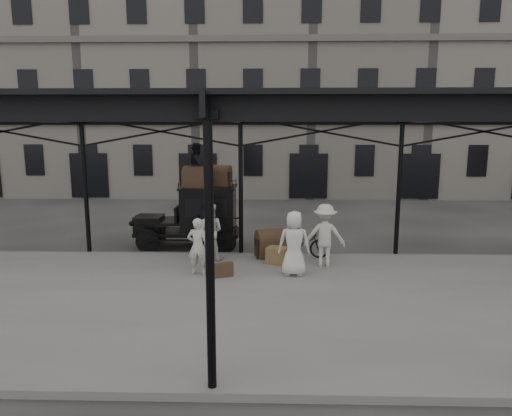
{
  "coord_description": "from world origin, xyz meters",
  "views": [
    {
      "loc": [
        0.86,
        -12.37,
        4.18
      ],
      "look_at": [
        0.5,
        1.6,
        1.7
      ],
      "focal_mm": 32.0,
      "sensor_mm": 36.0,
      "label": 1
    }
  ],
  "objects_px": {
    "taxi": "(200,214)",
    "steamer_trunk_roof_near": "(196,178)",
    "steamer_trunk_platform": "(272,245)",
    "porter_left": "(198,246)",
    "porter_official": "(206,226)",
    "bicycle": "(301,243)"
  },
  "relations": [
    {
      "from": "steamer_trunk_platform",
      "to": "porter_left",
      "type": "bearing_deg",
      "value": -157.79
    },
    {
      "from": "taxi",
      "to": "porter_official",
      "type": "relative_size",
      "value": 1.96
    },
    {
      "from": "bicycle",
      "to": "steamer_trunk_platform",
      "type": "height_order",
      "value": "bicycle"
    },
    {
      "from": "porter_official",
      "to": "steamer_trunk_platform",
      "type": "xyz_separation_m",
      "value": [
        2.1,
        -0.15,
        -0.56
      ]
    },
    {
      "from": "porter_left",
      "to": "steamer_trunk_platform",
      "type": "height_order",
      "value": "porter_left"
    },
    {
      "from": "taxi",
      "to": "steamer_trunk_roof_near",
      "type": "xyz_separation_m",
      "value": [
        -0.08,
        -0.25,
        1.27
      ]
    },
    {
      "from": "steamer_trunk_platform",
      "to": "steamer_trunk_roof_near",
      "type": "bearing_deg",
      "value": 133.92
    },
    {
      "from": "porter_left",
      "to": "steamer_trunk_roof_near",
      "type": "xyz_separation_m",
      "value": [
        -0.52,
        3.14,
        1.53
      ]
    },
    {
      "from": "taxi",
      "to": "porter_official",
      "type": "distance_m",
      "value": 1.47
    },
    {
      "from": "bicycle",
      "to": "steamer_trunk_platform",
      "type": "relative_size",
      "value": 1.74
    },
    {
      "from": "porter_left",
      "to": "bicycle",
      "type": "relative_size",
      "value": 0.91
    },
    {
      "from": "porter_left",
      "to": "bicycle",
      "type": "xyz_separation_m",
      "value": [
        2.96,
        1.77,
        -0.33
      ]
    },
    {
      "from": "porter_official",
      "to": "taxi",
      "type": "bearing_deg",
      "value": -35.82
    },
    {
      "from": "taxi",
      "to": "bicycle",
      "type": "distance_m",
      "value": 3.81
    },
    {
      "from": "bicycle",
      "to": "steamer_trunk_roof_near",
      "type": "relative_size",
      "value": 2.16
    },
    {
      "from": "steamer_trunk_roof_near",
      "to": "porter_left",
      "type": "bearing_deg",
      "value": -65.59
    },
    {
      "from": "porter_left",
      "to": "steamer_trunk_roof_near",
      "type": "height_order",
      "value": "steamer_trunk_roof_near"
    },
    {
      "from": "porter_official",
      "to": "steamer_trunk_platform",
      "type": "relative_size",
      "value": 1.84
    },
    {
      "from": "taxi",
      "to": "porter_left",
      "type": "xyz_separation_m",
      "value": [
        0.44,
        -3.39,
        -0.26
      ]
    },
    {
      "from": "porter_left",
      "to": "porter_official",
      "type": "distance_m",
      "value": 1.99
    },
    {
      "from": "porter_official",
      "to": "steamer_trunk_roof_near",
      "type": "xyz_separation_m",
      "value": [
        -0.49,
        1.16,
        1.4
      ]
    },
    {
      "from": "porter_official",
      "to": "steamer_trunk_roof_near",
      "type": "bearing_deg",
      "value": -29.11
    }
  ]
}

